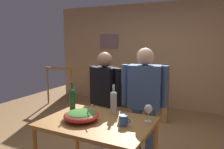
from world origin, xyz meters
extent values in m
cube|color=tan|center=(0.00, 2.61, 1.28)|extent=(5.63, 0.10, 2.56)
cube|color=#7A5E62|center=(-1.29, 2.55, 1.62)|extent=(0.54, 0.03, 0.38)
cylinder|color=#9E6B33|center=(-2.57, 1.51, 0.46)|extent=(0.04, 0.04, 0.92)
cylinder|color=#9E6B33|center=(-1.79, 1.51, 0.46)|extent=(0.04, 0.04, 0.92)
cylinder|color=#9E6B33|center=(-1.02, 1.51, 0.46)|extent=(0.04, 0.04, 0.92)
cylinder|color=#9E6B33|center=(-0.25, 1.51, 0.46)|extent=(0.04, 0.04, 0.92)
cylinder|color=#9E6B33|center=(0.53, 1.51, 0.46)|extent=(0.04, 0.04, 0.92)
cube|color=#9E6B33|center=(-1.02, 1.51, 0.95)|extent=(3.17, 0.07, 0.05)
cube|color=#9E6B33|center=(0.53, 1.51, 0.51)|extent=(0.10, 0.10, 1.02)
cube|color=#38281E|center=(-0.35, 2.26, 0.27)|extent=(0.90, 0.40, 0.55)
cube|color=black|center=(-0.35, 2.26, 0.56)|extent=(0.20, 0.12, 0.02)
cylinder|color=black|center=(-0.35, 2.26, 0.61)|extent=(0.03, 0.03, 0.08)
cube|color=black|center=(-0.35, 2.23, 0.78)|extent=(0.47, 0.06, 0.27)
cube|color=black|center=(-0.35, 2.20, 0.78)|extent=(0.43, 0.01, 0.24)
cube|color=#9E6B33|center=(0.33, -0.84, 0.79)|extent=(1.18, 0.84, 0.04)
cylinder|color=#9E6B33|center=(-0.22, -0.46, 0.38)|extent=(0.05, 0.05, 0.77)
ellipsoid|color=#CC3D2D|center=(0.16, -0.90, 0.86)|extent=(0.39, 0.39, 0.11)
ellipsoid|color=#38702D|center=(0.16, -0.90, 0.89)|extent=(0.32, 0.32, 0.05)
cylinder|color=silver|center=(0.24, -0.90, 0.91)|extent=(0.14, 0.01, 0.20)
cylinder|color=silver|center=(0.83, -0.61, 0.81)|extent=(0.08, 0.08, 0.01)
cylinder|color=silver|center=(0.83, -0.61, 0.86)|extent=(0.01, 0.01, 0.10)
ellipsoid|color=silver|center=(0.83, -0.61, 0.95)|extent=(0.09, 0.09, 0.10)
cylinder|color=silver|center=(0.39, -0.55, 0.93)|extent=(0.07, 0.07, 0.26)
cone|color=silver|center=(0.39, -0.55, 1.08)|extent=(0.07, 0.07, 0.03)
cylinder|color=silver|center=(0.39, -0.55, 1.13)|extent=(0.03, 0.03, 0.06)
cylinder|color=#1E5628|center=(-0.10, -0.70, 0.94)|extent=(0.07, 0.07, 0.27)
cone|color=#1E5628|center=(-0.10, -0.70, 1.09)|extent=(0.07, 0.07, 0.03)
cylinder|color=#1E5628|center=(-0.10, -0.70, 1.14)|extent=(0.03, 0.03, 0.07)
cylinder|color=#3866B2|center=(0.63, -0.82, 0.86)|extent=(0.09, 0.09, 0.11)
torus|color=#3866B2|center=(0.69, -0.82, 0.87)|extent=(0.05, 0.01, 0.05)
cylinder|color=beige|center=(0.12, -0.14, 0.38)|extent=(0.13, 0.13, 0.76)
cylinder|color=beige|center=(-0.05, -0.11, 0.38)|extent=(0.13, 0.13, 0.76)
cube|color=black|center=(0.04, -0.13, 1.03)|extent=(0.40, 0.29, 0.54)
cylinder|color=black|center=(0.26, -0.17, 1.04)|extent=(0.09, 0.09, 0.51)
cylinder|color=black|center=(-0.19, -0.08, 1.04)|extent=(0.09, 0.09, 0.51)
sphere|color=#A37556|center=(0.04, -0.13, 1.40)|extent=(0.21, 0.21, 0.21)
cylinder|color=#3D5684|center=(0.71, -0.11, 0.40)|extent=(0.13, 0.13, 0.79)
cylinder|color=#3D5684|center=(0.53, -0.14, 0.40)|extent=(0.13, 0.13, 0.79)
cube|color=#3D5684|center=(0.62, -0.13, 1.08)|extent=(0.44, 0.30, 0.56)
cylinder|color=#3D5684|center=(0.87, -0.08, 1.09)|extent=(0.09, 0.09, 0.53)
cylinder|color=#3D5684|center=(0.37, -0.17, 1.09)|extent=(0.09, 0.09, 0.53)
sphere|color=#D8A884|center=(0.62, -0.13, 1.47)|extent=(0.22, 0.22, 0.22)
camera|label=1|loc=(1.51, -2.82, 1.69)|focal=35.65mm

